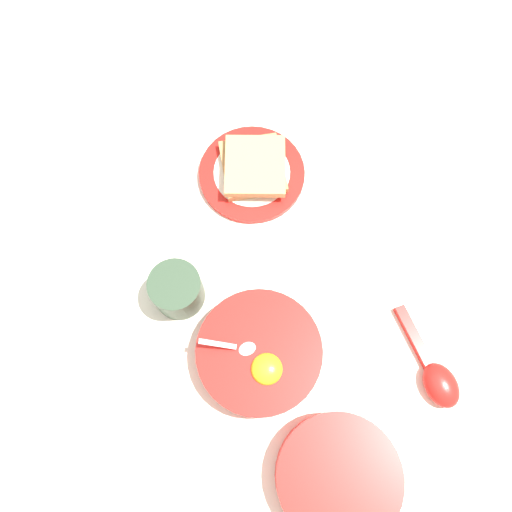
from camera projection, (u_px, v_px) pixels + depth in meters
ground_plane at (249, 330)px, 0.75m from camera, size 3.00×3.00×0.00m
egg_bowl at (261, 352)px, 0.72m from camera, size 0.18×0.18×0.07m
toast_plate at (252, 174)px, 0.83m from camera, size 0.18×0.18×0.01m
toast_sandwich at (254, 166)px, 0.81m from camera, size 0.13×0.14×0.03m
soup_spoon at (436, 376)px, 0.72m from camera, size 0.05×0.16×0.03m
congee_bowl at (338, 477)px, 0.66m from camera, size 0.17×0.17×0.05m
drinking_cup at (177, 290)px, 0.73m from camera, size 0.08×0.08×0.07m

